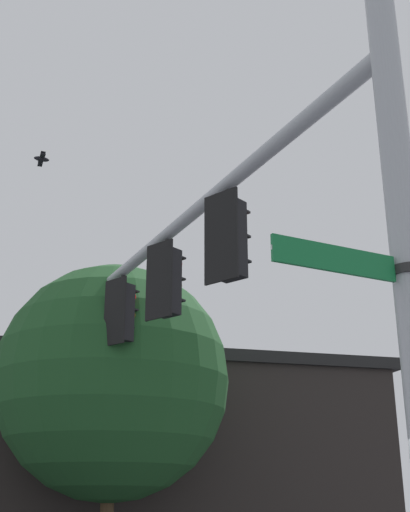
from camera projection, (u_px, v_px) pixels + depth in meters
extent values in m
cylinder|color=#ADB2B7|center=(195.00, 211.00, 9.93)|extent=(7.76, 3.38, 0.20)
cylinder|color=black|center=(229.00, 196.00, 8.99)|extent=(0.08, 0.08, 0.18)
cube|color=black|center=(229.00, 240.00, 8.78)|extent=(0.36, 0.30, 1.05)
sphere|color=red|center=(238.00, 219.00, 9.03)|extent=(0.22, 0.22, 0.22)
cube|color=black|center=(239.00, 213.00, 9.08)|extent=(0.24, 0.20, 0.03)
sphere|color=brown|center=(238.00, 243.00, 8.91)|extent=(0.22, 0.22, 0.22)
cube|color=black|center=(239.00, 237.00, 8.96)|extent=(0.24, 0.20, 0.03)
sphere|color=#0F4C19|center=(239.00, 269.00, 8.80)|extent=(0.22, 0.22, 0.22)
cube|color=black|center=(240.00, 262.00, 8.84)|extent=(0.24, 0.20, 0.03)
cube|color=black|center=(221.00, 236.00, 8.66)|extent=(0.54, 0.03, 1.22)
cylinder|color=black|center=(168.00, 245.00, 10.71)|extent=(0.08, 0.08, 0.18)
cube|color=black|center=(167.00, 282.00, 10.50)|extent=(0.36, 0.30, 1.05)
sphere|color=red|center=(175.00, 264.00, 10.75)|extent=(0.22, 0.22, 0.22)
cube|color=black|center=(176.00, 258.00, 10.80)|extent=(0.24, 0.20, 0.03)
sphere|color=brown|center=(175.00, 285.00, 10.64)|extent=(0.22, 0.22, 0.22)
cube|color=black|center=(176.00, 279.00, 10.68)|extent=(0.24, 0.20, 0.03)
sphere|color=#0F4C19|center=(175.00, 307.00, 10.52)|extent=(0.22, 0.22, 0.22)
cube|color=black|center=(176.00, 301.00, 10.56)|extent=(0.24, 0.20, 0.03)
cube|color=black|center=(159.00, 280.00, 10.38)|extent=(0.54, 0.03, 1.22)
cylinder|color=black|center=(123.00, 281.00, 12.43)|extent=(0.08, 0.08, 0.18)
cube|color=black|center=(122.00, 313.00, 12.22)|extent=(0.36, 0.30, 1.05)
sphere|color=red|center=(130.00, 297.00, 12.48)|extent=(0.22, 0.22, 0.22)
cube|color=black|center=(131.00, 292.00, 12.52)|extent=(0.24, 0.20, 0.03)
sphere|color=brown|center=(129.00, 315.00, 12.36)|extent=(0.22, 0.22, 0.22)
cube|color=black|center=(130.00, 310.00, 12.40)|extent=(0.24, 0.20, 0.03)
sphere|color=#0F4C19|center=(129.00, 334.00, 12.24)|extent=(0.22, 0.22, 0.22)
cube|color=black|center=(130.00, 329.00, 12.29)|extent=(0.24, 0.20, 0.03)
cube|color=black|center=(115.00, 311.00, 12.10)|extent=(0.54, 0.03, 1.22)
cube|color=#147238|center=(336.00, 259.00, 5.37)|extent=(0.48, 1.10, 0.22)
cube|color=white|center=(335.00, 259.00, 5.36)|extent=(0.46, 1.09, 0.04)
cylinder|color=#262626|center=(408.00, 272.00, 5.68)|extent=(0.32, 0.32, 0.08)
ellipsoid|color=black|center=(42.00, 159.00, 12.87)|extent=(0.22, 0.30, 0.09)
cube|color=black|center=(41.00, 159.00, 12.89)|extent=(0.40, 0.26, 0.13)
cube|color=black|center=(42.00, 158.00, 12.85)|extent=(0.41, 0.27, 0.04)
cube|color=#282321|center=(140.00, 478.00, 17.62)|extent=(11.24, 12.99, 5.24)
cube|color=black|center=(124.00, 471.00, 20.40)|extent=(7.00, 9.55, 0.30)
cube|color=black|center=(143.00, 371.00, 18.56)|extent=(11.69, 13.51, 0.30)
sphere|color=#1E4C23|center=(113.00, 380.00, 14.14)|extent=(4.85, 4.85, 4.85)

